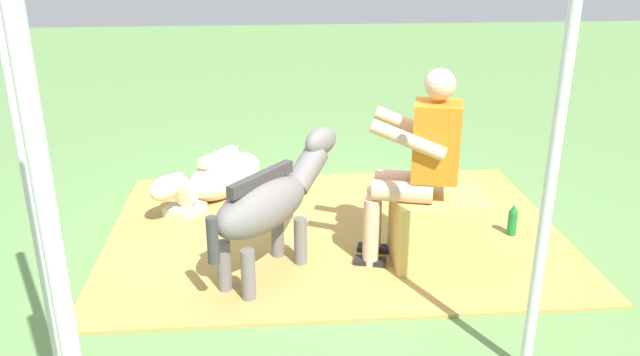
{
  "coord_description": "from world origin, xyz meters",
  "views": [
    {
      "loc": [
        0.26,
        4.35,
        2.2
      ],
      "look_at": [
        -0.09,
        0.09,
        0.55
      ],
      "focal_mm": 36.0,
      "sensor_mm": 36.0,
      "label": 1
    }
  ],
  "objects_px": {
    "pony_lying": "(218,178)",
    "tent_pole_right": "(31,188)",
    "hay_bale": "(437,231)",
    "tent_pole_left": "(554,158)",
    "tent_pole_mid": "(61,291)",
    "soda_bottle": "(512,221)",
    "person_seated": "(417,160)",
    "pony_standing": "(271,202)"
  },
  "relations": [
    {
      "from": "person_seated",
      "to": "pony_standing",
      "type": "xyz_separation_m",
      "value": [
        0.98,
        0.06,
        -0.24
      ]
    },
    {
      "from": "person_seated",
      "to": "pony_standing",
      "type": "distance_m",
      "value": 1.01
    },
    {
      "from": "person_seated",
      "to": "pony_lying",
      "type": "distance_m",
      "value": 2.02
    },
    {
      "from": "hay_bale",
      "to": "soda_bottle",
      "type": "height_order",
      "value": "hay_bale"
    },
    {
      "from": "tent_pole_right",
      "to": "tent_pole_mid",
      "type": "relative_size",
      "value": 1.0
    },
    {
      "from": "hay_bale",
      "to": "pony_standing",
      "type": "xyz_separation_m",
      "value": [
        1.14,
        0.03,
        0.28
      ]
    },
    {
      "from": "hay_bale",
      "to": "tent_pole_left",
      "type": "bearing_deg",
      "value": 99.06
    },
    {
      "from": "hay_bale",
      "to": "soda_bottle",
      "type": "xyz_separation_m",
      "value": [
        -0.69,
        -0.37,
        -0.12
      ]
    },
    {
      "from": "hay_bale",
      "to": "tent_pole_right",
      "type": "bearing_deg",
      "value": 32.77
    },
    {
      "from": "pony_standing",
      "to": "tent_pole_mid",
      "type": "relative_size",
      "value": 0.47
    },
    {
      "from": "pony_standing",
      "to": "tent_pole_mid",
      "type": "bearing_deg",
      "value": 74.1
    },
    {
      "from": "tent_pole_left",
      "to": "hay_bale",
      "type": "bearing_deg",
      "value": -80.94
    },
    {
      "from": "tent_pole_right",
      "to": "tent_pole_mid",
      "type": "height_order",
      "value": "same"
    },
    {
      "from": "pony_standing",
      "to": "tent_pole_left",
      "type": "bearing_deg",
      "value": 139.05
    },
    {
      "from": "person_seated",
      "to": "tent_pole_mid",
      "type": "height_order",
      "value": "tent_pole_mid"
    },
    {
      "from": "pony_standing",
      "to": "hay_bale",
      "type": "bearing_deg",
      "value": -178.58
    },
    {
      "from": "person_seated",
      "to": "tent_pole_mid",
      "type": "xyz_separation_m",
      "value": [
        1.6,
        2.25,
        0.43
      ]
    },
    {
      "from": "person_seated",
      "to": "tent_pole_right",
      "type": "distance_m",
      "value": 2.45
    },
    {
      "from": "pony_lying",
      "to": "soda_bottle",
      "type": "height_order",
      "value": "pony_lying"
    },
    {
      "from": "tent_pole_mid",
      "to": "hay_bale",
      "type": "bearing_deg",
      "value": -128.52
    },
    {
      "from": "tent_pole_mid",
      "to": "soda_bottle",
      "type": "bearing_deg",
      "value": -133.45
    },
    {
      "from": "tent_pole_left",
      "to": "person_seated",
      "type": "bearing_deg",
      "value": -73.82
    },
    {
      "from": "hay_bale",
      "to": "tent_pole_left",
      "type": "xyz_separation_m",
      "value": [
        -0.19,
        1.18,
        0.95
      ]
    },
    {
      "from": "hay_bale",
      "to": "pony_lying",
      "type": "height_order",
      "value": "hay_bale"
    },
    {
      "from": "tent_pole_left",
      "to": "tent_pole_mid",
      "type": "relative_size",
      "value": 1.0
    },
    {
      "from": "person_seated",
      "to": "tent_pole_mid",
      "type": "relative_size",
      "value": 0.58
    },
    {
      "from": "pony_standing",
      "to": "tent_pole_left",
      "type": "distance_m",
      "value": 1.89
    },
    {
      "from": "soda_bottle",
      "to": "tent_pole_left",
      "type": "bearing_deg",
      "value": 72.21
    },
    {
      "from": "hay_bale",
      "to": "person_seated",
      "type": "height_order",
      "value": "person_seated"
    },
    {
      "from": "hay_bale",
      "to": "tent_pole_mid",
      "type": "distance_m",
      "value": 2.99
    },
    {
      "from": "person_seated",
      "to": "soda_bottle",
      "type": "distance_m",
      "value": 1.12
    },
    {
      "from": "pony_standing",
      "to": "tent_pole_mid",
      "type": "xyz_separation_m",
      "value": [
        0.62,
        2.19,
        0.67
      ]
    },
    {
      "from": "tent_pole_left",
      "to": "tent_pole_mid",
      "type": "distance_m",
      "value": 2.21
    },
    {
      "from": "pony_lying",
      "to": "soda_bottle",
      "type": "xyz_separation_m",
      "value": [
        -2.28,
        0.96,
        -0.06
      ]
    },
    {
      "from": "pony_lying",
      "to": "tent_pole_right",
      "type": "height_order",
      "value": "tent_pole_right"
    },
    {
      "from": "hay_bale",
      "to": "tent_pole_right",
      "type": "distance_m",
      "value": 2.7
    },
    {
      "from": "pony_standing",
      "to": "soda_bottle",
      "type": "distance_m",
      "value": 1.92
    },
    {
      "from": "pony_standing",
      "to": "soda_bottle",
      "type": "height_order",
      "value": "pony_standing"
    },
    {
      "from": "hay_bale",
      "to": "pony_standing",
      "type": "height_order",
      "value": "pony_standing"
    },
    {
      "from": "hay_bale",
      "to": "tent_pole_right",
      "type": "height_order",
      "value": "tent_pole_right"
    },
    {
      "from": "pony_lying",
      "to": "tent_pole_mid",
      "type": "xyz_separation_m",
      "value": [
        0.17,
        3.55,
        1.02
      ]
    },
    {
      "from": "person_seated",
      "to": "pony_standing",
      "type": "bearing_deg",
      "value": 3.39
    }
  ]
}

